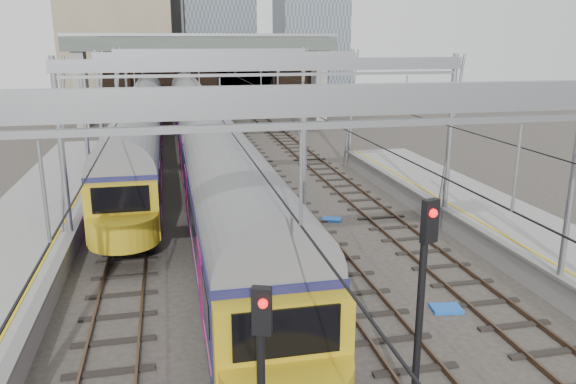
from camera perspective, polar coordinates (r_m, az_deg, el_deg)
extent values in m
plane|color=#38332D|center=(17.55, 3.06, -13.97)|extent=(160.00, 160.00, 0.00)
cube|color=slate|center=(19.26, -23.50, -9.06)|extent=(0.35, 55.00, 0.12)
cube|color=gold|center=(19.35, -24.99, -8.92)|extent=(0.12, 55.00, 0.01)
cube|color=#4C3828|center=(31.06, -16.49, -1.28)|extent=(0.08, 80.00, 0.16)
cube|color=#4C3828|center=(30.98, -13.84, -1.14)|extent=(0.08, 80.00, 0.16)
cube|color=black|center=(31.03, -15.16, -1.34)|extent=(2.40, 80.00, 0.14)
cube|color=#4C3828|center=(30.99, -9.11, -0.88)|extent=(0.08, 80.00, 0.16)
cube|color=#4C3828|center=(31.08, -6.46, -0.73)|extent=(0.08, 80.00, 0.16)
cube|color=black|center=(31.05, -7.78, -0.94)|extent=(2.40, 80.00, 0.14)
cube|color=#4C3828|center=(31.42, -1.81, -0.46)|extent=(0.08, 80.00, 0.16)
cube|color=#4C3828|center=(31.70, 0.75, -0.32)|extent=(0.08, 80.00, 0.16)
cube|color=black|center=(31.57, -0.53, -0.52)|extent=(2.40, 80.00, 0.14)
cube|color=#4C3828|center=(32.35, 5.17, -0.06)|extent=(0.08, 80.00, 0.16)
cube|color=#4C3828|center=(32.80, 7.58, 0.08)|extent=(0.08, 80.00, 0.16)
cube|color=black|center=(32.58, 6.38, -0.12)|extent=(2.40, 80.00, 0.14)
cube|color=gray|center=(9.74, 13.05, 9.27)|extent=(16.80, 0.28, 0.50)
cylinder|color=gray|center=(23.59, -21.91, 2.95)|extent=(0.24, 0.24, 8.00)
cylinder|color=gray|center=(26.29, 16.05, 4.61)|extent=(0.24, 0.24, 8.00)
cube|color=gray|center=(23.17, -1.96, 12.82)|extent=(16.80, 0.28, 0.50)
cylinder|color=gray|center=(37.28, -18.50, 7.37)|extent=(0.24, 0.24, 8.00)
cylinder|color=gray|center=(39.05, 6.39, 8.37)|extent=(0.24, 0.24, 8.00)
cube|color=gray|center=(37.02, -5.93, 13.61)|extent=(16.80, 0.28, 0.50)
cylinder|color=gray|center=(51.15, -16.91, 9.40)|extent=(0.24, 0.24, 8.00)
cylinder|color=gray|center=(52.45, 1.50, 10.16)|extent=(0.24, 0.24, 8.00)
cube|color=gray|center=(50.96, -7.74, 13.95)|extent=(16.80, 0.28, 0.50)
cylinder|color=gray|center=(63.08, -16.10, 10.43)|extent=(0.24, 0.24, 8.00)
cylinder|color=gray|center=(64.14, -1.07, 11.07)|extent=(0.24, 0.24, 8.00)
cube|color=gray|center=(62.92, -8.66, 14.11)|extent=(16.80, 0.28, 0.50)
cube|color=black|center=(30.00, -15.88, 8.76)|extent=(0.03, 80.00, 0.03)
cube|color=black|center=(30.01, -8.15, 9.18)|extent=(0.03, 80.00, 0.03)
cube|color=black|center=(30.55, -0.55, 9.43)|extent=(0.03, 80.00, 0.03)
cube|color=black|center=(31.60, 6.67, 9.52)|extent=(0.03, 80.00, 0.03)
cube|color=black|center=(67.18, -7.05, 11.57)|extent=(26.00, 2.00, 9.00)
cube|color=black|center=(66.65, -4.30, 9.98)|extent=(6.50, 0.10, 5.20)
cylinder|color=black|center=(66.47, -4.35, 12.21)|extent=(6.50, 0.10, 6.50)
cube|color=black|center=(66.42, -17.35, 8.37)|extent=(6.00, 1.50, 3.00)
cube|color=gray|center=(61.52, -20.27, 10.08)|extent=(1.20, 2.50, 8.20)
cube|color=gray|center=(63.17, 3.19, 11.08)|extent=(1.20, 2.50, 8.20)
cube|color=#545E58|center=(60.92, -8.55, 14.65)|extent=(28.00, 3.00, 1.40)
cube|color=gray|center=(60.92, -8.59, 15.50)|extent=(28.00, 3.00, 0.30)
cube|color=tan|center=(81.03, -17.00, 16.24)|extent=(14.00, 12.00, 22.00)
cube|color=gray|center=(94.81, -11.26, 15.13)|extent=(18.00, 14.00, 18.00)
cube|color=black|center=(45.54, -9.32, 4.58)|extent=(2.33, 69.02, 0.70)
cube|color=#121940|center=(45.23, -9.42, 7.04)|extent=(2.97, 69.02, 2.65)
cylinder|color=slate|center=(45.07, -9.50, 8.70)|extent=(2.91, 68.52, 2.91)
cube|color=black|center=(45.17, -9.45, 7.57)|extent=(2.99, 67.82, 0.79)
cube|color=#C43D6A|center=(45.34, -9.38, 6.11)|extent=(2.99, 68.02, 0.13)
cube|color=#B69717|center=(12.08, -0.29, -16.33)|extent=(2.91, 0.60, 2.45)
cube|color=black|center=(11.62, -0.12, -14.11)|extent=(2.23, 0.08, 1.06)
cube|color=black|center=(54.96, -14.06, 6.12)|extent=(2.22, 65.73, 0.70)
cube|color=#121940|center=(54.71, -14.18, 8.09)|extent=(2.82, 65.73, 2.52)
cylinder|color=slate|center=(54.58, -14.27, 9.40)|extent=(2.77, 65.23, 2.77)
cube|color=black|center=(54.67, -14.21, 8.51)|extent=(2.84, 64.53, 0.76)
cube|color=#C43D6A|center=(54.80, -14.14, 7.36)|extent=(2.84, 64.73, 0.12)
cube|color=#B69717|center=(22.31, -16.49, -2.10)|extent=(2.77, 0.60, 2.32)
cube|color=black|center=(21.98, -16.63, -0.73)|extent=(2.12, 0.08, 1.01)
cube|color=black|center=(9.52, -2.67, -11.96)|extent=(0.37, 0.28, 0.84)
sphere|color=red|center=(9.33, -2.56, -11.27)|extent=(0.17, 0.17, 0.17)
cylinder|color=black|center=(13.34, 13.24, -11.86)|extent=(0.17, 0.17, 5.13)
cube|color=black|center=(12.35, 14.21, -2.88)|extent=(0.41, 0.30, 0.96)
sphere|color=red|center=(12.18, 14.52, -2.09)|extent=(0.19, 0.19, 0.19)
cube|color=blue|center=(17.48, -1.87, -13.91)|extent=(0.87, 0.64, 0.10)
cube|color=blue|center=(27.63, 4.45, -2.79)|extent=(1.08, 0.92, 0.11)
cube|color=blue|center=(19.43, 15.77, -11.34)|extent=(1.05, 0.81, 0.11)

